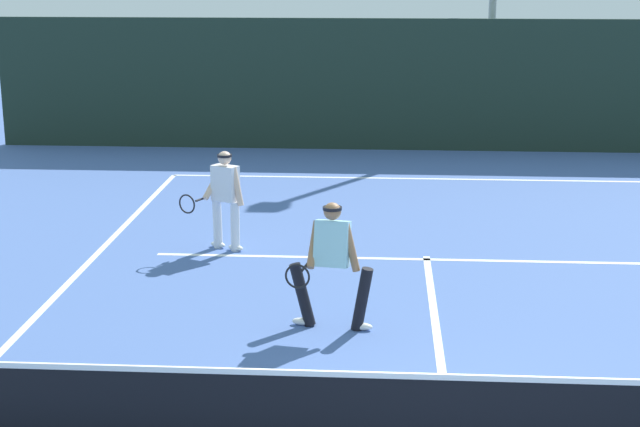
# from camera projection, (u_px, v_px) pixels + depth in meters

# --- Properties ---
(court_line_baseline_far) EXTENTS (9.87, 0.10, 0.01)m
(court_line_baseline_far) POSITION_uv_depth(u_px,v_px,m) (416.00, 179.00, 19.55)
(court_line_baseline_far) COLOR white
(court_line_baseline_far) RESTS_ON ground_plane
(court_line_service) EXTENTS (8.04, 0.10, 0.01)m
(court_line_service) POSITION_uv_depth(u_px,v_px,m) (427.00, 259.00, 14.30)
(court_line_service) COLOR white
(court_line_service) RESTS_ON ground_plane
(court_line_centre) EXTENTS (0.10, 6.40, 0.01)m
(court_line_centre) POSITION_uv_depth(u_px,v_px,m) (437.00, 337.00, 11.35)
(court_line_centre) COLOR white
(court_line_centre) RESTS_ON ground_plane
(tennis_net) EXTENTS (10.82, 0.09, 1.12)m
(tennis_net) POSITION_uv_depth(u_px,v_px,m) (458.00, 426.00, 8.14)
(tennis_net) COLOR #1E4723
(tennis_net) RESTS_ON ground_plane
(player_near) EXTENTS (1.03, 0.84, 1.55)m
(player_near) POSITION_uv_depth(u_px,v_px,m) (331.00, 260.00, 11.44)
(player_near) COLOR black
(player_near) RESTS_ON ground_plane
(player_far) EXTENTS (0.95, 0.82, 1.52)m
(player_far) POSITION_uv_depth(u_px,v_px,m) (225.00, 196.00, 14.60)
(player_far) COLOR silver
(player_far) RESTS_ON ground_plane
(back_fence_windscreen) EXTENTS (19.29, 0.12, 3.00)m
(back_fence_windscreen) POSITION_uv_depth(u_px,v_px,m) (414.00, 85.00, 22.14)
(back_fence_windscreen) COLOR #1D2E24
(back_fence_windscreen) RESTS_ON ground_plane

